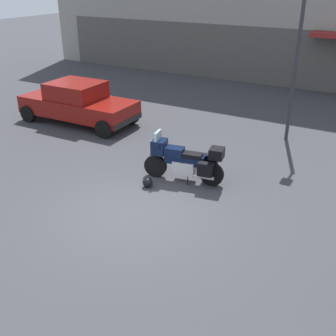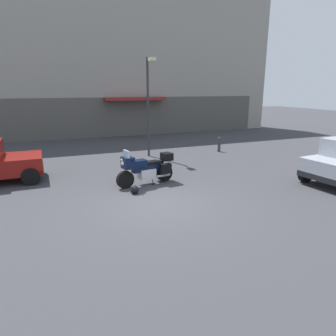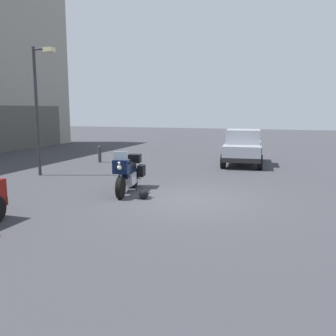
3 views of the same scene
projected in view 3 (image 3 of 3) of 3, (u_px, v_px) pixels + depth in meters
name	position (u px, v px, depth m)	size (l,w,h in m)	color
ground_plane	(187.00, 199.00, 10.65)	(80.00, 80.00, 0.00)	#38383D
motorcycle	(128.00, 172.00, 11.49)	(2.25, 0.95, 1.36)	black
helmet	(144.00, 194.00, 10.66)	(0.28, 0.28, 0.28)	black
car_hatchback_near	(243.00, 147.00, 17.30)	(3.98, 2.11, 1.64)	#9EA3AD
streetlamp_curbside	(39.00, 99.00, 14.04)	(0.28, 0.94, 4.88)	#2D2D33
bollard_curbside	(100.00, 153.00, 18.07)	(0.16, 0.16, 0.82)	#333338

